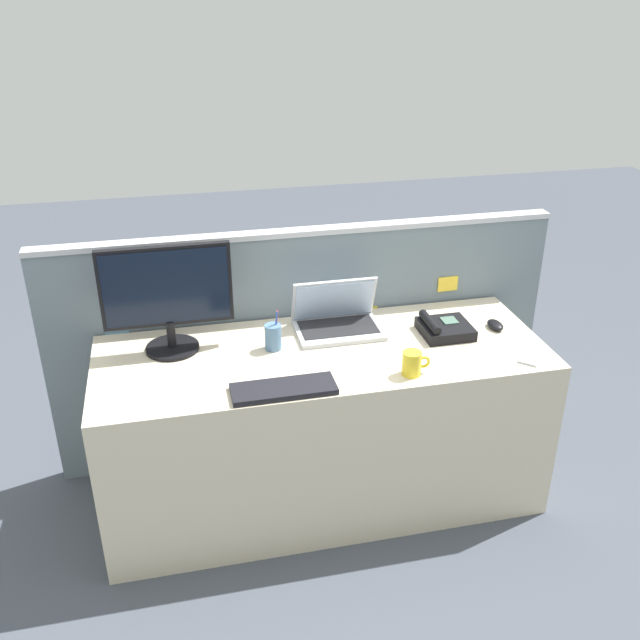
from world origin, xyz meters
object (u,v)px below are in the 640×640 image
(desk_phone, at_px, (444,328))
(computer_mouse_right_hand, at_px, (495,325))
(laptop, at_px, (337,318))
(pen_cup, at_px, (273,337))
(cell_phone_silver_slab, at_px, (532,356))
(desktop_monitor, at_px, (167,294))
(coffee_mug, at_px, (412,363))
(keyboard_main, at_px, (284,389))

(desk_phone, relative_size, computer_mouse_right_hand, 2.09)
(desk_phone, bearing_deg, laptop, 161.15)
(laptop, bearing_deg, pen_cup, -158.41)
(cell_phone_silver_slab, bearing_deg, laptop, -166.49)
(desktop_monitor, relative_size, cell_phone_silver_slab, 3.47)
(desktop_monitor, bearing_deg, laptop, 2.01)
(cell_phone_silver_slab, bearing_deg, desk_phone, 179.54)
(desktop_monitor, distance_m, desk_phone, 1.17)
(computer_mouse_right_hand, height_order, pen_cup, pen_cup)
(laptop, xyz_separation_m, desk_phone, (0.44, -0.15, -0.02))
(coffee_mug, bearing_deg, desk_phone, 49.80)
(desk_phone, height_order, coffee_mug, coffee_mug)
(desktop_monitor, relative_size, desk_phone, 2.49)
(keyboard_main, xyz_separation_m, pen_cup, (0.02, 0.34, 0.05))
(computer_mouse_right_hand, distance_m, pen_cup, 0.98)
(desktop_monitor, xyz_separation_m, laptop, (0.71, 0.02, -0.20))
(desktop_monitor, distance_m, laptop, 0.73)
(desk_phone, relative_size, pen_cup, 1.22)
(computer_mouse_right_hand, bearing_deg, coffee_mug, -150.12)
(pen_cup, xyz_separation_m, coffee_mug, (0.49, -0.32, -0.01))
(laptop, relative_size, coffee_mug, 3.29)
(desk_phone, bearing_deg, cell_phone_silver_slab, -44.51)
(desktop_monitor, height_order, computer_mouse_right_hand, desktop_monitor)
(desktop_monitor, height_order, cell_phone_silver_slab, desktop_monitor)
(coffee_mug, bearing_deg, computer_mouse_right_hand, 31.00)
(laptop, height_order, cell_phone_silver_slab, laptop)
(desktop_monitor, bearing_deg, computer_mouse_right_hand, -5.06)
(keyboard_main, bearing_deg, coffee_mug, 1.21)
(keyboard_main, bearing_deg, laptop, 54.75)
(computer_mouse_right_hand, xyz_separation_m, coffee_mug, (-0.49, -0.29, 0.03))
(desk_phone, bearing_deg, coffee_mug, -130.20)
(desktop_monitor, relative_size, laptop, 1.41)
(computer_mouse_right_hand, xyz_separation_m, pen_cup, (-0.97, 0.03, 0.04))
(computer_mouse_right_hand, relative_size, cell_phone_silver_slab, 0.67)
(keyboard_main, distance_m, coffee_mug, 0.51)
(laptop, height_order, computer_mouse_right_hand, laptop)
(laptop, xyz_separation_m, keyboard_main, (-0.32, -0.45, -0.04))
(desk_phone, relative_size, keyboard_main, 0.54)
(desktop_monitor, distance_m, pen_cup, 0.46)
(desk_phone, height_order, pen_cup, pen_cup)
(laptop, relative_size, desk_phone, 1.76)
(desk_phone, distance_m, keyboard_main, 0.81)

